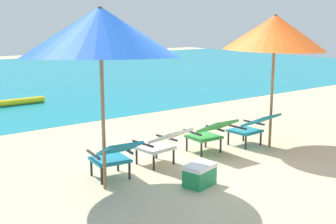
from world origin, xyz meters
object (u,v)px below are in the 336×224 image
Objects in this scene: lounge_chair_near_left at (162,143)px; lounge_chair_near_right at (210,132)px; lounge_chair_far_right at (252,126)px; cooler_box at (200,175)px; beach_umbrella_right at (275,32)px; lounge_chair_far_left at (114,155)px; beach_umbrella_left at (100,32)px; swim_buoy at (16,102)px.

lounge_chair_near_left is 1.04× the size of lounge_chair_near_right.
cooler_box is (-2.07, -0.90, -0.24)m from lounge_chair_far_right.
cooler_box is (-2.37, -0.72, -1.95)m from beach_umbrella_right.
beach_umbrella_right is at bearing -3.10° from lounge_chair_far_left.
beach_umbrella_left is at bearing -171.92° from lounge_chair_near_right.
beach_umbrella_right is 3.15m from cooler_box.
lounge_chair_near_left is at bearing 13.35° from beach_umbrella_left.
swim_buoy is 0.66× the size of beach_umbrella_right.
lounge_chair_near_left is 2.00m from lounge_chair_far_right.
lounge_chair_far_left is 1.27m from cooler_box.
lounge_chair_near_right is 2.90m from beach_umbrella_left.
lounge_chair_near_left is 1.03× the size of lounge_chair_far_right.
lounge_chair_near_right is at bearing 42.13° from cooler_box.
lounge_chair_near_right reaches higher than swim_buoy.
beach_umbrella_left reaches higher than lounge_chair_near_right.
lounge_chair_near_right is at bearing 1.93° from lounge_chair_near_left.
lounge_chair_far_left and lounge_chair_near_left have the same top height.
cooler_box is (-0.08, -1.00, -0.24)m from lounge_chair_near_left.
lounge_chair_near_right is (1.20, -6.61, 0.31)m from swim_buoy.
lounge_chair_near_left reaches higher than cooler_box.
cooler_box is at bearing -156.59° from lounge_chair_far_right.
swim_buoy is 6.80m from lounge_chair_far_left.
lounge_chair_near_right reaches higher than cooler_box.
lounge_chair_near_left is 2.87m from beach_umbrella_right.
lounge_chair_far_right is at bearing 0.03° from lounge_chair_far_left.
lounge_chair_far_left is 1.00× the size of lounge_chair_near_left.
swim_buoy is at bearing 90.41° from cooler_box.
lounge_chair_far_left is 1.04× the size of lounge_chair_near_right.
lounge_chair_far_right is 3.67m from beach_umbrella_left.
swim_buoy is 1.72× the size of lounge_chair_near_left.
swim_buoy is at bearing 109.30° from beach_umbrella_right.
lounge_chair_far_right is at bearing 149.08° from beach_umbrella_right.
cooler_box is (-1.14, -1.04, -0.24)m from lounge_chair_near_right.
lounge_chair_far_left is at bearing -96.88° from swim_buoy.
lounge_chair_far_left is 0.95m from lounge_chair_near_left.
beach_umbrella_right is (2.42, -6.92, 2.01)m from swim_buoy.
lounge_chair_far_right is at bearing -2.92° from lounge_chair_near_left.
beach_umbrella_right reaches higher than cooler_box.
lounge_chair_near_left is at bearing 173.07° from beach_umbrella_right.
lounge_chair_near_right is at bearing 8.08° from beach_umbrella_left.
lounge_chair_far_left is (-0.81, -6.74, 0.31)m from swim_buoy.
beach_umbrella_left reaches higher than lounge_chair_near_left.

